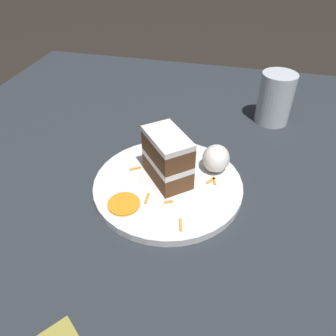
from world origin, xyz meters
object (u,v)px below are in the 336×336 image
cream_dollop (216,158)px  orange_garnish (124,204)px  cake_slice (167,158)px  drinking_glass (275,102)px  plate (168,185)px

cream_dollop → orange_garnish: bearing=134.1°
cake_slice → cream_dollop: 0.10m
cake_slice → drinking_glass: 0.34m
plate → orange_garnish: size_ratio=4.96×
plate → cream_dollop: size_ratio=4.82×
cake_slice → orange_garnish: cake_slice is taller
plate → orange_garnish: orange_garnish is taller
cake_slice → orange_garnish: 0.11m
plate → cake_slice: cake_slice is taller
cake_slice → orange_garnish: (-0.09, 0.06, -0.04)m
plate → cream_dollop: (0.06, -0.08, 0.03)m
plate → cream_dollop: bearing=-53.2°
cream_dollop → drinking_glass: 0.26m
plate → drinking_glass: size_ratio=2.29×
cake_slice → drinking_glass: bearing=16.2°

